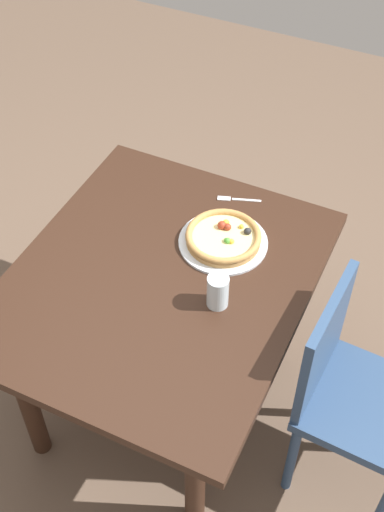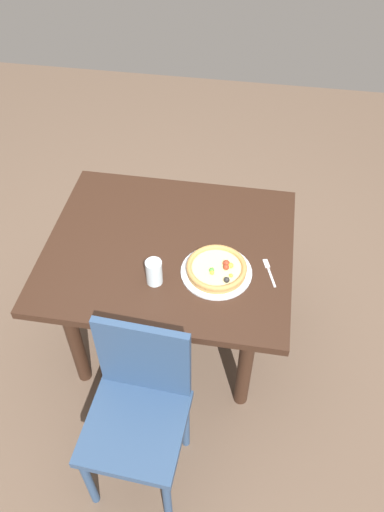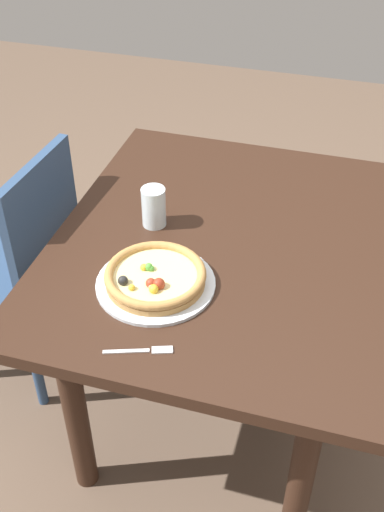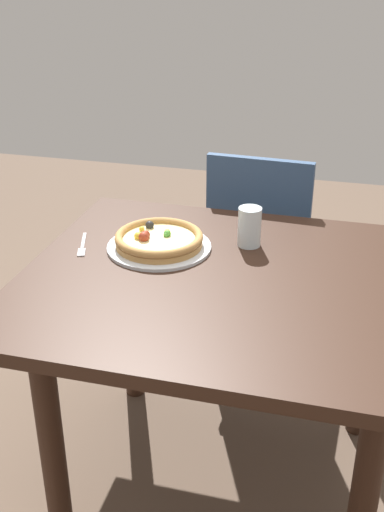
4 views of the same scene
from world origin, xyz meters
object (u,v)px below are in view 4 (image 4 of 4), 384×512
object	(u,v)px
plate	(159,247)
chair_near	(262,248)
dining_table	(227,310)
pizza	(159,239)
drinking_glass	(249,227)
fork	(83,246)

from	to	relation	value
plate	chair_near	bearing A→B (deg)	-112.50
dining_table	pizza	bearing A→B (deg)	-28.29
chair_near	plate	size ratio (longest dim) A/B	2.83
dining_table	pizza	world-z (taller)	pizza
dining_table	plate	size ratio (longest dim) A/B	3.63
dining_table	drinking_glass	size ratio (longest dim) A/B	9.41
dining_table	pizza	xyz separation A→B (m)	(0.24, -0.13, 0.14)
pizza	dining_table	bearing A→B (deg)	151.71
pizza	drinking_glass	distance (m)	0.28
dining_table	chair_near	world-z (taller)	chair_near
fork	chair_near	bearing A→B (deg)	123.98
chair_near	pizza	xyz separation A→B (m)	(0.24, 0.57, 0.26)
dining_table	plate	xyz separation A→B (m)	(0.24, -0.13, 0.11)
plate	pizza	size ratio (longest dim) A/B	1.18
plate	fork	size ratio (longest dim) A/B	1.96
fork	dining_table	bearing A→B (deg)	61.23
pizza	drinking_glass	xyz separation A→B (m)	(-0.26, -0.09, 0.03)
chair_near	drinking_glass	xyz separation A→B (m)	(-0.02, 0.48, 0.29)
plate	drinking_glass	world-z (taller)	drinking_glass
dining_table	fork	size ratio (longest dim) A/B	7.12
chair_near	fork	size ratio (longest dim) A/B	5.56
dining_table	drinking_glass	xyz separation A→B (m)	(-0.02, -0.22, 0.17)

